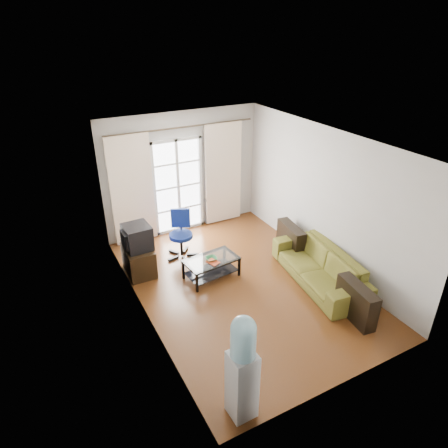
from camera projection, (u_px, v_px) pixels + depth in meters
The scene contains 20 objects.
floor at pixel (241, 284), 7.39m from camera, with size 5.20×5.20×0.00m, color brown.
ceiling at pixel (244, 141), 6.16m from camera, with size 5.20×5.20×0.00m, color white.
wall_back at pixel (183, 173), 8.82m from camera, with size 3.60×0.02×2.70m, color beige.
wall_front at pixel (353, 305), 4.74m from camera, with size 3.60×0.02×2.70m, color beige.
wall_left at pixel (139, 244), 6.02m from camera, with size 0.02×5.20×2.70m, color beige.
wall_right at pixel (324, 199), 7.53m from camera, with size 0.02×5.20×2.70m, color beige.
french_door at pixel (178, 186), 8.84m from camera, with size 1.16×0.06×2.15m.
curtain_rod at pixel (182, 127), 8.27m from camera, with size 0.04×0.04×3.30m, color #4C3F2D.
curtain_left at pixel (132, 191), 8.29m from camera, with size 0.90×0.07×2.35m, color #F8E3C8.
curtain_right at pixel (223, 174), 9.19m from camera, with size 0.90×0.07×2.35m, color #F8E3C8.
radiator at pixel (217, 209), 9.54m from camera, with size 0.64×0.12×0.64m, color gray.
sofa at pixel (319, 267), 7.34m from camera, with size 1.14×2.27×0.63m, color olive.
coffee_table at pixel (211, 265), 7.48m from camera, with size 1.04×0.67×0.40m.
bowl at pixel (211, 259), 7.38m from camera, with size 0.22×0.22×0.05m, color green.
book at pixel (210, 264), 7.24m from camera, with size 0.24×0.27×0.02m, color #A51414.
remote at pixel (213, 262), 7.31m from camera, with size 0.18×0.05×0.02m, color black.
tv_stand at pixel (139, 260), 7.62m from camera, with size 0.49×0.74×0.54m, color black.
crt_tv at pixel (136, 237), 7.39m from camera, with size 0.54×0.53×0.47m.
task_chair at pixel (181, 243), 8.16m from camera, with size 0.88×0.88×0.98m.
water_cooler at pixel (243, 366), 4.63m from camera, with size 0.33×0.31×1.51m.
Camera 1 is at (-3.12, -5.21, 4.38)m, focal length 32.00 mm.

